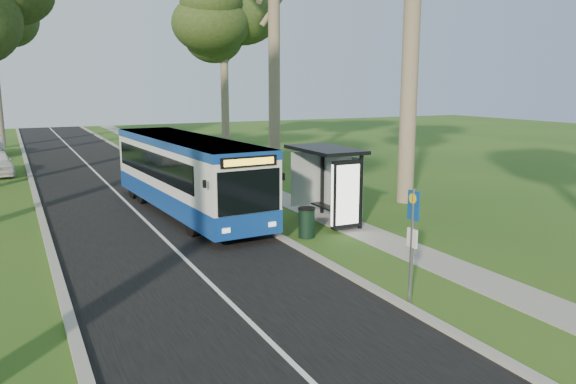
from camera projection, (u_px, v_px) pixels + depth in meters
name	position (u px, v px, depth m)	size (l,w,h in m)	color
ground	(326.00, 264.00, 16.10)	(120.00, 120.00, 0.00)	#2A541A
road	(132.00, 208.00, 23.37)	(7.00, 100.00, 0.02)	black
kerb_east	(212.00, 199.00, 24.89)	(0.25, 100.00, 0.12)	#9E9B93
kerb_west	(41.00, 215.00, 21.83)	(0.25, 100.00, 0.12)	#9E9B93
centre_line	(132.00, 208.00, 23.37)	(0.12, 100.00, 0.01)	white
footpath	(274.00, 195.00, 26.21)	(1.50, 100.00, 0.02)	gray
bus	(186.00, 174.00, 22.28)	(3.13, 11.57, 3.03)	white
bus_stop_sign	(412.00, 234.00, 12.91)	(0.09, 0.38, 2.75)	gray
bus_shelter	(335.00, 171.00, 20.24)	(1.79, 3.28, 2.81)	black
litter_bin	(307.00, 222.00, 18.84)	(0.59, 0.59, 1.03)	black
tree_east_d	(223.00, 24.00, 44.15)	(5.20, 5.20, 13.13)	#7A6B56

